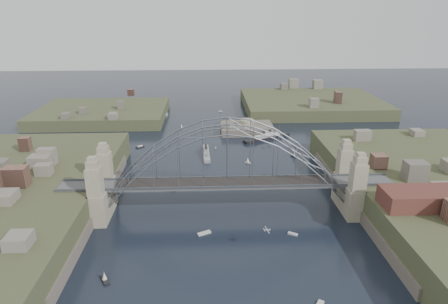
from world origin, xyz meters
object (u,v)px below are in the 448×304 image
(fort_island, at_px, (247,132))
(bridge, at_px, (227,168))
(wharf_shed, at_px, (427,198))
(naval_cruiser_far, at_px, (159,118))
(naval_cruiser_near, at_px, (206,153))
(ocean_liner, at_px, (267,138))

(fort_island, bearing_deg, bridge, -99.73)
(wharf_shed, height_order, naval_cruiser_far, wharf_shed)
(wharf_shed, relative_size, naval_cruiser_far, 1.19)
(fort_island, height_order, naval_cruiser_near, fort_island)
(naval_cruiser_far, relative_size, ocean_liner, 0.84)
(fort_island, bearing_deg, ocean_liner, -57.05)
(fort_island, distance_m, wharf_shed, 90.48)
(ocean_liner, bearing_deg, fort_island, 122.95)
(bridge, distance_m, ocean_liner, 63.17)
(ocean_liner, bearing_deg, naval_cruiser_near, -145.57)
(fort_island, bearing_deg, wharf_shed, -69.15)
(bridge, relative_size, wharf_shed, 4.20)
(naval_cruiser_near, bearing_deg, bridge, -82.82)
(fort_island, xyz_separation_m, naval_cruiser_near, (-17.34, -27.61, 1.11))
(bridge, height_order, ocean_liner, bridge)
(fort_island, distance_m, naval_cruiser_near, 32.63)
(naval_cruiser_far, bearing_deg, bridge, -73.21)
(wharf_shed, distance_m, ocean_liner, 77.80)
(bridge, xyz_separation_m, ocean_liner, (19.06, 59.11, -11.52))
(naval_cruiser_near, bearing_deg, wharf_shed, -48.81)
(wharf_shed, relative_size, naval_cruiser_near, 1.20)
(bridge, xyz_separation_m, naval_cruiser_far, (-27.59, 91.42, -11.44))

